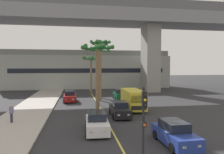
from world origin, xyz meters
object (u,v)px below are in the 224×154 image
delivery_van (133,99)px  palm_tree_mid_median (91,63)px  car_queue_front (120,110)px  car_queue_fifth (70,97)px  traffic_light_median_far (99,85)px  palm_tree_far_median (97,59)px  car_queue_third (120,95)px  car_queue_fourth (97,123)px  traffic_light_median_near (144,118)px  palm_tree_near_median (100,52)px  pedestrian_near_crosswalk (11,113)px  car_queue_second (175,134)px

delivery_van → palm_tree_mid_median: size_ratio=0.76×
car_queue_front → car_queue_fifth: size_ratio=0.99×
traffic_light_median_far → palm_tree_far_median: size_ratio=0.56×
car_queue_third → car_queue_fourth: same height
traffic_light_median_near → palm_tree_far_median: (-1.00, 12.79, 3.22)m
car_queue_front → palm_tree_far_median: 5.78m
palm_tree_near_median → palm_tree_mid_median: (-1.01, 5.79, -1.62)m
car_queue_fourth → car_queue_fifth: size_ratio=1.00×
delivery_van → car_queue_fifth: bearing=136.2°
car_queue_third → car_queue_fourth: bearing=-107.7°
car_queue_fifth → pedestrian_near_crosswalk: pedestrian_near_crosswalk is taller
car_queue_third → palm_tree_mid_median: size_ratio=0.60×
palm_tree_far_median → car_queue_third: bearing=65.8°
delivery_van → traffic_light_median_near: bearing=-103.1°
palm_tree_near_median → pedestrian_near_crosswalk: bearing=-128.1°
car_queue_third → palm_tree_mid_median: 8.22m
delivery_van → palm_tree_near_median: palm_tree_near_median is taller
palm_tree_near_median → palm_tree_far_median: size_ratio=1.21×
car_queue_third → car_queue_fifth: 7.71m
car_queue_fifth → traffic_light_median_near: 22.40m
car_queue_second → traffic_light_median_far: size_ratio=0.99×
traffic_light_median_near → pedestrian_near_crosswalk: traffic_light_median_near is taller
traffic_light_median_far → traffic_light_median_near: bearing=-89.0°
car_queue_fourth → traffic_light_median_far: (1.31, 11.50, 1.99)m
traffic_light_median_far → palm_tree_mid_median: palm_tree_mid_median is taller
traffic_light_median_far → palm_tree_far_median: (-0.69, -5.56, 3.22)m
car_queue_front → delivery_van: size_ratio=0.78×
palm_tree_mid_median → palm_tree_far_median: bearing=-91.1°
car_queue_third → delivery_van: delivery_van is taller
car_queue_second → car_queue_fourth: size_ratio=1.00×
palm_tree_far_median → traffic_light_median_near: bearing=-85.5°
car_queue_front → delivery_van: delivery_van is taller
car_queue_fourth → palm_tree_near_median: 16.61m
delivery_van → palm_tree_far_median: bearing=-157.6°
car_queue_front → traffic_light_median_near: (-1.16, -11.54, 1.99)m
palm_tree_near_median → car_queue_third: bearing=12.4°
palm_tree_far_median → pedestrian_near_crosswalk: palm_tree_far_median is taller
palm_tree_mid_median → pedestrian_near_crosswalk: size_ratio=4.29×
palm_tree_far_median → pedestrian_near_crosswalk: (-7.93, -2.57, -4.94)m
car_queue_fifth → palm_tree_mid_median: 8.44m
delivery_van → traffic_light_median_near: traffic_light_median_near is taller
car_queue_third → car_queue_fourth: 16.63m
car_queue_third → car_queue_fourth: (-5.07, -15.84, 0.00)m
car_queue_second → car_queue_fourth: same height
car_queue_third → palm_tree_near_median: bearing=-167.6°
car_queue_third → palm_tree_near_median: (-3.15, -0.69, 6.54)m
car_queue_second → car_queue_fifth: bearing=111.7°
traffic_light_median_near → traffic_light_median_far: size_ratio=1.00×
car_queue_second → traffic_light_median_far: 15.61m
traffic_light_median_near → traffic_light_median_far: (-0.32, 18.35, 0.00)m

